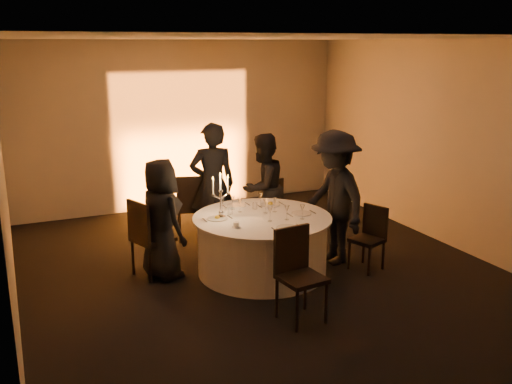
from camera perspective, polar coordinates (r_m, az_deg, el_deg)
name	(u,v)px	position (r m, az deg, el deg)	size (l,w,h in m)	color
floor	(262,272)	(7.63, 0.62, -8.00)	(7.00, 7.00, 0.00)	black
ceiling	(263,38)	(7.04, 0.69, 15.15)	(7.00, 7.00, 0.00)	white
wall_back	(181,125)	(10.42, -7.46, 6.62)	(7.00, 7.00, 0.00)	#B6B1A9
wall_front	(466,251)	(4.37, 20.27, -5.57)	(7.00, 7.00, 0.00)	#B6B1A9
wall_left	(4,185)	(6.56, -23.92, 0.68)	(7.00, 7.00, 0.00)	#B6B1A9
wall_right	(448,144)	(8.85, 18.65, 4.54)	(7.00, 7.00, 0.00)	#B6B1A9
uplighter_fixture	(189,207)	(10.45, -6.72, -1.48)	(0.25, 0.12, 0.10)	black
banquet_table	(262,245)	(7.49, 0.63, -5.29)	(1.80, 1.80, 0.77)	black
chair_left	(147,234)	(7.43, -10.85, -4.14)	(0.58, 0.58, 1.02)	black
chair_back_left	(192,204)	(8.68, -6.44, -1.16)	(0.55, 0.55, 1.03)	black
chair_back_right	(270,202)	(9.08, 1.45, -1.04)	(0.51, 0.51, 0.86)	black
chair_right	(370,234)	(7.76, 11.36, -4.15)	(0.48, 0.48, 0.85)	black
chair_front	(297,268)	(6.25, 4.15, -7.63)	(0.50, 0.50, 1.02)	black
guest_left	(162,219)	(7.34, -9.43, -2.68)	(0.76, 0.49, 1.55)	black
guest_back_left	(213,185)	(8.39, -4.37, 0.71)	(0.67, 0.44, 1.84)	black
guest_back_right	(263,188)	(8.60, 0.69, 0.43)	(0.80, 0.62, 1.65)	black
guest_right	(334,198)	(7.78, 7.85, -0.55)	(1.18, 0.68, 1.83)	black
plate_left	(217,218)	(7.27, -3.89, -2.58)	(0.36, 0.26, 0.08)	white
plate_back_left	(236,205)	(7.85, -1.99, -1.34)	(0.35, 0.26, 0.01)	white
plate_back_right	(270,204)	(7.88, 1.45, -1.20)	(0.35, 0.27, 0.08)	white
plate_right	(301,213)	(7.50, 4.55, -2.14)	(0.36, 0.26, 0.01)	white
plate_front	(287,228)	(6.91, 3.13, -3.60)	(0.36, 0.26, 0.01)	white
coffee_cup	(236,225)	(6.94, -1.99, -3.32)	(0.11, 0.11, 0.07)	white
candelabra	(221,202)	(7.29, -3.55, -0.99)	(0.25, 0.12, 0.60)	white
wine_glass_a	(270,211)	(7.14, 1.41, -1.88)	(0.07, 0.07, 0.19)	white
wine_glass_b	(240,202)	(7.53, -1.63, -1.00)	(0.07, 0.07, 0.19)	white
wine_glass_c	(222,202)	(7.52, -3.39, -1.05)	(0.07, 0.07, 0.19)	white
wine_glass_d	(232,200)	(7.64, -2.37, -0.79)	(0.07, 0.07, 0.19)	white
wine_glass_e	(287,209)	(7.21, 3.12, -1.74)	(0.07, 0.07, 0.19)	white
wine_glass_f	(261,197)	(7.76, 0.46, -0.51)	(0.07, 0.07, 0.19)	white
wine_glass_g	(265,203)	(7.48, 0.96, -1.10)	(0.07, 0.07, 0.19)	white
wine_glass_h	(302,209)	(7.25, 4.67, -1.67)	(0.07, 0.07, 0.19)	white
wine_glass_i	(275,202)	(7.54, 1.89, -0.99)	(0.07, 0.07, 0.19)	white
tumbler_a	(230,211)	(7.47, -2.60, -1.88)	(0.07, 0.07, 0.09)	white
tumbler_b	(255,206)	(7.68, -0.12, -1.40)	(0.07, 0.07, 0.09)	white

